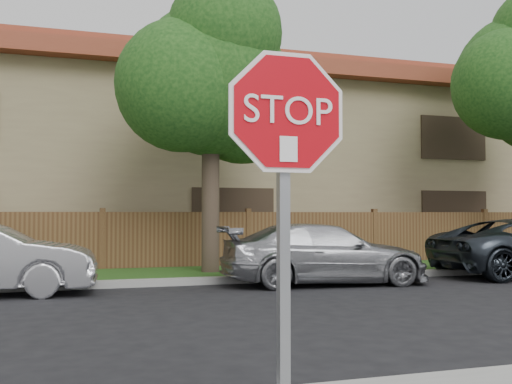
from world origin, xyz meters
name	(u,v)px	position (x,y,z in m)	size (l,w,h in m)	color
far_curb	(111,284)	(0.00, 8.15, 0.07)	(70.00, 0.30, 0.15)	gray
grass_strip	(106,277)	(0.00, 9.80, 0.06)	(70.00, 3.00, 0.12)	#1E4714
fence	(102,242)	(0.00, 11.40, 0.80)	(70.00, 0.12, 1.60)	#4F311C
apartment_building	(94,158)	(0.00, 17.00, 3.53)	(35.20, 9.20, 7.20)	#8E7C58
tree_mid	(213,80)	(2.52, 9.57, 4.87)	(4.80, 3.90, 7.35)	#382B21
stop_sign	(286,167)	(0.30, -1.48, 1.83)	(1.01, 0.13, 2.55)	gray
sedan_right	(324,254)	(4.51, 7.33, 0.67)	(1.87, 4.59, 1.33)	#9C9DA3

